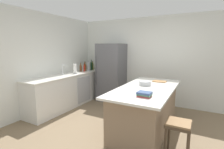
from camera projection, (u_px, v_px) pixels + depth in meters
The scene contains 19 objects.
ground_plane at pixel (121, 135), 3.29m from camera, with size 7.20×7.20×0.00m, color #7A664C.
wall_rear at pixel (154, 61), 5.03m from camera, with size 6.00×0.10×2.60m, color silver.
wall_left at pixel (35, 64), 4.24m from camera, with size 0.10×6.00×2.60m, color silver.
counter_run_left at pixel (68, 90), 4.88m from camera, with size 0.64×2.67×0.94m.
kitchen_island at pixel (146, 108), 3.46m from camera, with size 1.03×2.17×0.90m.
refrigerator at pixel (111, 73), 5.34m from camera, with size 0.79×0.72×1.82m.
bar_stool at pixel (178, 129), 2.48m from camera, with size 0.36×0.36×0.62m.
sink_faucet at pixel (63, 69), 4.69m from camera, with size 0.15×0.05×0.30m.
paper_towel_roll at pixel (75, 69), 4.97m from camera, with size 0.14×0.14×0.31m.
olive_oil_bottle at pixel (93, 66), 5.83m from camera, with size 0.06×0.06×0.29m.
wine_bottle at pixel (91, 66), 5.75m from camera, with size 0.08×0.08×0.35m.
vinegar_bottle at pixel (88, 67), 5.69m from camera, with size 0.06×0.06×0.29m.
soda_bottle at pixel (88, 67), 5.57m from camera, with size 0.07×0.07×0.32m.
whiskey_bottle at pixel (85, 67), 5.52m from camera, with size 0.08×0.08×0.30m.
hot_sauce_bottle at pixel (84, 68), 5.42m from camera, with size 0.05×0.05×0.25m.
syrup_bottle at pixel (81, 68), 5.38m from camera, with size 0.07×0.07×0.28m.
cookbook_stack at pixel (144, 94), 2.74m from camera, with size 0.23×0.19×0.08m.
mixing_bowl at pixel (145, 83), 3.56m from camera, with size 0.25×0.25×0.09m.
cutting_board at pixel (160, 81), 3.94m from camera, with size 0.30×0.22×0.02m.
Camera 1 is at (1.30, -2.77, 1.71)m, focal length 26.75 mm.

